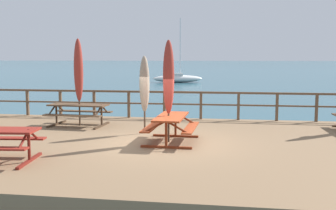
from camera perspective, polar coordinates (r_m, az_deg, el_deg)
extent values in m
plane|color=#2D5B6B|center=(11.80, -0.52, -8.57)|extent=(600.00, 600.00, 0.00)
cube|color=#846647|center=(11.71, -0.52, -6.95)|extent=(16.25, 9.45, 0.69)
cube|color=brown|center=(15.97, 2.06, 1.80)|extent=(15.95, 0.09, 0.08)
cube|color=brown|center=(16.02, 2.05, 0.12)|extent=(15.95, 0.07, 0.06)
cube|color=brown|center=(17.97, -19.10, 0.31)|extent=(0.10, 0.10, 1.05)
cube|color=brown|center=(17.34, -14.85, 0.23)|extent=(0.10, 0.10, 1.05)
cube|color=brown|center=(16.82, -10.31, 0.15)|extent=(0.10, 0.10, 1.05)
cube|color=brown|center=(16.41, -5.51, 0.07)|extent=(0.10, 0.10, 1.05)
cube|color=brown|center=(16.12, -0.51, -0.02)|extent=(0.10, 0.10, 1.05)
cube|color=brown|center=(15.96, 4.64, -0.11)|extent=(0.10, 0.10, 1.05)
cube|color=brown|center=(15.93, 9.85, -0.21)|extent=(0.10, 0.10, 1.05)
cube|color=brown|center=(16.03, 15.04, -0.30)|extent=(0.10, 0.10, 1.05)
cube|color=brown|center=(16.26, 20.12, -0.38)|extent=(0.10, 0.10, 1.05)
cube|color=maroon|center=(10.84, -22.02, -4.34)|extent=(2.07, 0.48, 0.04)
cube|color=maroon|center=(10.09, -18.84, -7.39)|extent=(0.22, 1.40, 0.06)
cylinder|color=maroon|center=(10.01, -18.92, -5.50)|extent=(0.07, 0.07, 0.74)
cylinder|color=maroon|center=(9.72, -19.58, -4.57)|extent=(0.12, 0.63, 0.37)
cylinder|color=maroon|center=(10.23, -18.39, -3.97)|extent=(0.12, 0.63, 0.37)
cube|color=#993819|center=(11.57, 0.45, -1.65)|extent=(0.82, 1.96, 0.05)
cube|color=#993819|center=(11.54, 3.19, -3.19)|extent=(0.34, 1.95, 0.04)
cube|color=#993819|center=(11.72, -2.26, -3.03)|extent=(0.34, 1.95, 0.04)
cube|color=maroon|center=(10.93, -0.26, -5.93)|extent=(1.40, 0.12, 0.06)
cylinder|color=maroon|center=(10.86, -0.26, -4.18)|extent=(0.07, 0.07, 0.74)
cylinder|color=maroon|center=(10.78, 1.20, -3.09)|extent=(0.63, 0.07, 0.37)
cylinder|color=maroon|center=(10.88, -1.72, -3.00)|extent=(0.63, 0.07, 0.37)
cube|color=maroon|center=(12.46, 1.06, -4.35)|extent=(1.40, 0.12, 0.06)
cylinder|color=maroon|center=(12.40, 1.06, -2.81)|extent=(0.07, 0.07, 0.74)
cylinder|color=maroon|center=(12.32, 2.35, -1.84)|extent=(0.63, 0.07, 0.37)
cylinder|color=maroon|center=(12.41, -0.21, -1.77)|extent=(0.63, 0.07, 0.37)
cube|color=brown|center=(14.73, -12.45, 0.01)|extent=(2.11, 0.87, 0.05)
cube|color=brown|center=(14.26, -13.33, -1.45)|extent=(2.09, 0.39, 0.04)
cube|color=brown|center=(15.27, -11.57, -0.86)|extent=(2.09, 0.39, 0.04)
cube|color=#432F1F|center=(15.19, -15.34, -2.57)|extent=(0.15, 1.40, 0.06)
cylinder|color=#432F1F|center=(15.14, -15.38, -1.30)|extent=(0.07, 0.07, 0.74)
cylinder|color=#432F1F|center=(14.87, -15.90, -0.61)|extent=(0.09, 0.63, 0.37)
cylinder|color=#432F1F|center=(15.36, -14.94, -0.35)|extent=(0.09, 0.63, 0.37)
cube|color=#432F1F|center=(14.50, -9.27, -2.86)|extent=(0.15, 1.40, 0.06)
cylinder|color=#432F1F|center=(14.45, -9.30, -1.53)|extent=(0.07, 0.07, 0.74)
cylinder|color=#432F1F|center=(14.16, -9.72, -0.81)|extent=(0.09, 0.63, 0.37)
cylinder|color=#432F1F|center=(14.68, -8.93, -0.52)|extent=(0.09, 0.63, 0.37)
cylinder|color=#4C3828|center=(11.51, 0.08, 1.51)|extent=(0.06, 0.06, 2.76)
ellipsoid|color=#A33328|center=(11.48, 0.08, 3.94)|extent=(0.32, 0.32, 2.10)
cylinder|color=maroon|center=(11.48, 0.08, 3.15)|extent=(0.21, 0.21, 0.05)
cone|color=#4C3828|center=(11.47, 0.08, 8.73)|extent=(0.10, 0.10, 0.14)
cylinder|color=#4C3828|center=(14.66, -12.39, 2.78)|extent=(0.06, 0.06, 2.91)
ellipsoid|color=#A33328|center=(14.63, -12.44, 4.80)|extent=(0.32, 0.32, 2.21)
cylinder|color=maroon|center=(14.64, -12.42, 4.15)|extent=(0.21, 0.21, 0.05)
cone|color=#4C3828|center=(14.63, -12.54, 8.75)|extent=(0.10, 0.10, 0.14)
cylinder|color=#4C3828|center=(12.91, -3.31, 1.14)|extent=(0.06, 0.06, 2.34)
ellipsoid|color=tan|center=(12.87, -3.32, 2.97)|extent=(0.32, 0.32, 1.78)
cylinder|color=#685B4C|center=(12.88, -3.32, 2.38)|extent=(0.21, 0.21, 0.05)
cone|color=#4C3828|center=(12.85, -3.35, 6.64)|extent=(0.10, 0.10, 0.14)
ellipsoid|color=white|center=(49.61, 1.37, 3.70)|extent=(6.21, 2.76, 0.90)
cube|color=silver|center=(49.57, 1.02, 4.27)|extent=(1.97, 1.41, 0.36)
cylinder|color=silver|center=(49.57, 1.73, 8.06)|extent=(0.10, 0.10, 7.00)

